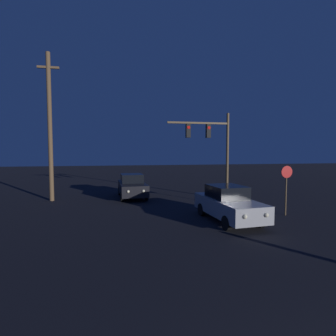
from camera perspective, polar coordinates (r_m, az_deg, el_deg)
car_near at (r=12.58m, az=12.98°, el=-7.59°), size 2.04×4.39×1.63m
car_far at (r=18.56m, az=-7.82°, el=-3.91°), size 1.92×4.36×1.63m
traffic_signal_mast at (r=17.72m, az=9.66°, el=5.57°), size 4.23×0.30×5.78m
stop_sign at (r=14.46m, az=24.37°, el=-2.76°), size 0.61×0.07×2.51m
utility_pole at (r=18.70m, az=-24.33°, el=8.40°), size 1.32×0.28×9.52m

